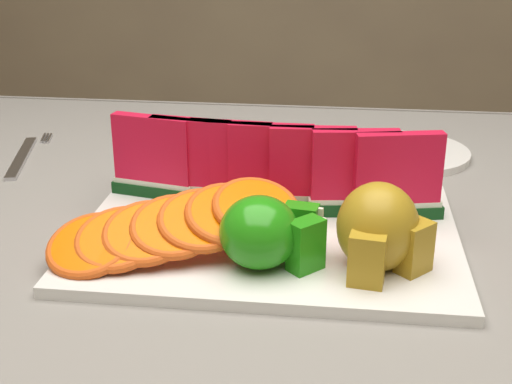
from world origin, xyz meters
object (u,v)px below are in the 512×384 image
apple_cluster (267,233)px  platter (269,234)px  pear_cluster (379,230)px  side_plate (405,153)px  fork (24,156)px

apple_cluster → platter: bearing=94.5°
apple_cluster → pear_cluster: (0.11, 0.01, 0.01)m
apple_cluster → pear_cluster: pear_cluster is taller
platter → pear_cluster: (0.11, -0.07, 0.04)m
apple_cluster → pear_cluster: 0.11m
apple_cluster → side_plate: apple_cluster is taller
platter → apple_cluster: bearing=-85.5°
platter → side_plate: 0.33m
side_plate → fork: 0.54m
platter → pear_cluster: size_ratio=3.99×
side_plate → fork: (-0.54, -0.07, -0.00)m
pear_cluster → side_plate: size_ratio=0.48×
pear_cluster → side_plate: (0.05, 0.36, -0.05)m
pear_cluster → fork: (-0.48, 0.29, -0.05)m
platter → apple_cluster: 0.09m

